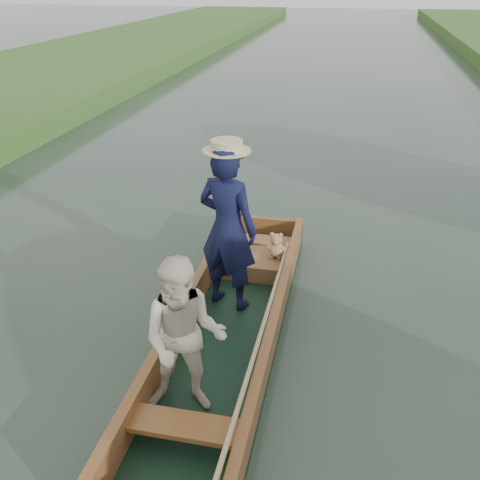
# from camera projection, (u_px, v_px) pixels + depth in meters

# --- Properties ---
(ground) EXTENTS (120.00, 120.00, 0.00)m
(ground) POSITION_uv_depth(u_px,v_px,m) (229.00, 339.00, 5.99)
(ground) COLOR #283D30
(ground) RESTS_ON ground
(trees_far) EXTENTS (21.03, 5.45, 4.35)m
(trees_far) POSITION_uv_depth(u_px,v_px,m) (276.00, 63.00, 7.06)
(trees_far) COLOR #47331E
(trees_far) RESTS_ON ground
(punt) EXTENTS (1.12, 5.13, 2.09)m
(punt) POSITION_uv_depth(u_px,v_px,m) (221.00, 291.00, 5.69)
(punt) COLOR black
(punt) RESTS_ON ground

